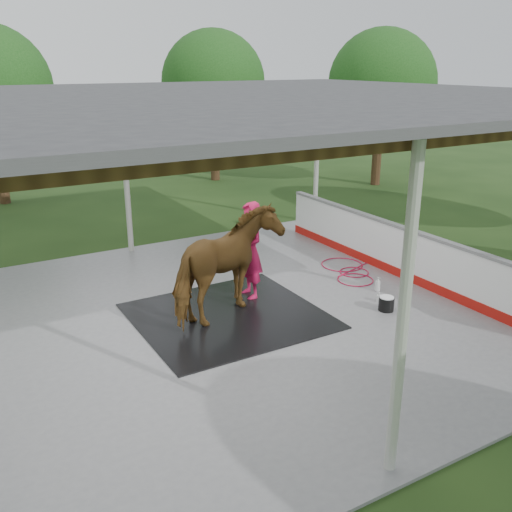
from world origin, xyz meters
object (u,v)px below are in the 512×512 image
handler (250,251)px  wash_bucket (386,303)px  horse (228,266)px  dasher_board (400,252)px

handler → wash_bucket: (1.92, -1.92, -0.84)m
horse → handler: bearing=-77.7°
dasher_board → wash_bucket: dasher_board is taller
horse → dasher_board: bearing=-114.8°
handler → wash_bucket: bearing=48.4°
dasher_board → handler: handler is taller
handler → wash_bucket: 2.84m
dasher_board → wash_bucket: 2.05m
horse → wash_bucket: bearing=-140.0°
horse → handler: (0.84, 0.63, -0.03)m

